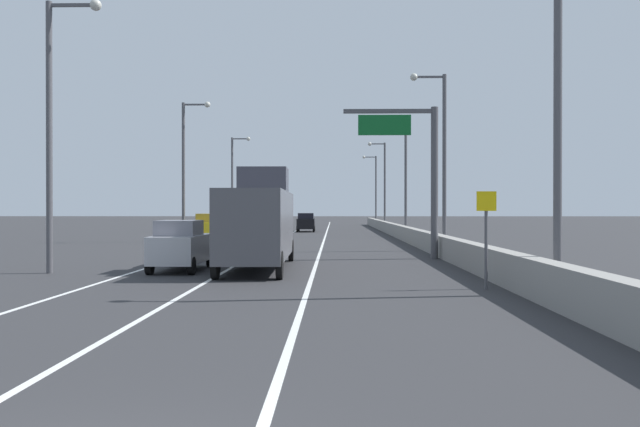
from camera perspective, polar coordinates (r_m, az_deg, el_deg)
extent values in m
plane|color=#2D2D30|center=(69.72, -0.68, -1.64)|extent=(320.00, 320.00, 0.00)
cube|color=silver|center=(61.18, -6.11, -1.92)|extent=(0.16, 130.00, 0.00)
cube|color=silver|center=(60.84, -2.84, -1.93)|extent=(0.16, 130.00, 0.00)
cube|color=silver|center=(60.69, 0.46, -1.94)|extent=(0.16, 130.00, 0.00)
cube|color=gray|center=(46.01, 8.16, -2.00)|extent=(0.60, 120.00, 1.10)
cylinder|color=#47474C|center=(33.39, 9.77, 2.59)|extent=(0.36, 0.36, 7.50)
cube|color=#47474C|center=(33.45, 5.92, 8.70)|extent=(4.50, 0.20, 0.20)
cube|color=#0C5923|center=(33.22, 5.54, 7.54)|extent=(2.60, 0.10, 1.00)
cylinder|color=#4C4C51|center=(21.05, 14.02, -3.05)|extent=(0.10, 0.10, 2.40)
cube|color=yellow|center=(20.97, 14.05, 1.04)|extent=(0.60, 0.04, 0.60)
cylinder|color=#4C4C51|center=(20.46, 19.67, 8.06)|extent=(0.24, 0.24, 10.39)
cylinder|color=#4C4C51|center=(39.98, 10.60, 4.30)|extent=(0.24, 0.24, 10.39)
cube|color=#4C4C51|center=(40.50, 9.32, 11.46)|extent=(1.80, 0.12, 0.12)
sphere|color=beige|center=(40.39, 8.03, 11.49)|extent=(0.44, 0.44, 0.44)
cylinder|color=#4C4C51|center=(59.87, 7.35, 3.00)|extent=(0.24, 0.24, 10.39)
cube|color=#4C4C51|center=(60.23, 6.49, 7.80)|extent=(1.80, 0.12, 0.12)
sphere|color=beige|center=(60.15, 5.63, 7.81)|extent=(0.44, 0.44, 0.44)
cylinder|color=#4C4C51|center=(79.87, 5.56, 2.34)|extent=(0.24, 0.24, 10.39)
cube|color=#4C4C51|center=(80.13, 4.92, 5.95)|extent=(1.80, 0.12, 0.12)
sphere|color=beige|center=(80.08, 4.28, 5.96)|extent=(0.44, 0.44, 0.44)
cylinder|color=#4C4C51|center=(99.94, 4.81, 1.95)|extent=(0.24, 0.24, 10.39)
cube|color=#4C4C51|center=(100.15, 4.29, 4.84)|extent=(1.80, 0.12, 0.12)
sphere|color=beige|center=(100.11, 3.78, 4.84)|extent=(0.44, 0.44, 0.44)
cylinder|color=#4C4C51|center=(27.62, -22.16, 6.04)|extent=(0.24, 0.24, 10.39)
cube|color=#4C4C51|center=(28.24, -20.43, 16.36)|extent=(1.80, 0.12, 0.12)
sphere|color=beige|center=(27.93, -18.64, 16.55)|extent=(0.44, 0.44, 0.44)
cylinder|color=#4C4C51|center=(50.71, -11.61, 3.47)|extent=(0.24, 0.24, 10.39)
cube|color=#4C4C51|center=(51.04, -10.62, 9.15)|extent=(1.80, 0.12, 0.12)
sphere|color=beige|center=(50.87, -9.61, 9.18)|extent=(0.44, 0.44, 0.44)
cylinder|color=#4C4C51|center=(74.43, -7.52, 2.48)|extent=(0.24, 0.24, 10.39)
cube|color=#4C4C51|center=(74.66, -6.84, 6.36)|extent=(1.80, 0.12, 0.12)
sphere|color=beige|center=(74.54, -6.15, 6.37)|extent=(0.44, 0.44, 0.44)
cube|color=gold|center=(48.66, -9.30, -1.41)|extent=(1.97, 4.46, 1.19)
cube|color=olive|center=(48.22, -9.41, -0.36)|extent=(1.67, 2.04, 0.60)
cylinder|color=black|center=(50.57, -9.78, -2.02)|extent=(0.24, 0.69, 0.68)
cylinder|color=black|center=(50.23, -7.94, -2.04)|extent=(0.24, 0.69, 0.68)
cylinder|color=black|center=(47.18, -10.74, -2.20)|extent=(0.24, 0.69, 0.68)
cylinder|color=black|center=(46.80, -8.77, -2.22)|extent=(0.24, 0.69, 0.68)
cube|color=black|center=(72.24, -1.21, -0.87)|extent=(1.95, 4.53, 1.09)
cube|color=black|center=(71.78, -1.22, -0.21)|extent=(1.69, 2.05, 0.60)
cylinder|color=black|center=(74.08, -1.84, -1.26)|extent=(0.23, 0.68, 0.68)
cylinder|color=black|center=(74.03, -0.50, -1.26)|extent=(0.23, 0.68, 0.68)
cylinder|color=black|center=(70.48, -1.95, -1.34)|extent=(0.23, 0.68, 0.68)
cylinder|color=black|center=(70.44, -0.55, -1.34)|extent=(0.23, 0.68, 0.68)
cube|color=#B7B7BC|center=(27.24, -11.74, -2.95)|extent=(1.77, 4.48, 1.07)
cube|color=gray|center=(26.77, -11.97, -1.22)|extent=(1.54, 2.02, 0.60)
cylinder|color=black|center=(29.19, -12.43, -3.79)|extent=(0.23, 0.68, 0.68)
cylinder|color=black|center=(28.85, -9.39, -3.83)|extent=(0.23, 0.68, 0.68)
cylinder|color=black|center=(25.75, -14.38, -4.35)|extent=(0.23, 0.68, 0.68)
cylinder|color=black|center=(25.36, -10.94, -4.41)|extent=(0.23, 0.68, 0.68)
cube|color=#4C4C51|center=(27.38, -5.26, -0.92)|extent=(2.55, 9.65, 2.68)
cube|color=#3A3A45|center=(29.51, -4.86, 2.84)|extent=(2.15, 2.15, 1.10)
cylinder|color=black|center=(31.64, -6.55, -3.17)|extent=(0.24, 1.00, 1.00)
cylinder|color=black|center=(31.45, -2.49, -3.19)|extent=(0.24, 1.00, 1.00)
cylinder|color=black|center=(23.53, -8.95, -4.39)|extent=(0.24, 1.00, 1.00)
cylinder|color=black|center=(23.28, -3.49, -4.44)|extent=(0.24, 1.00, 1.00)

